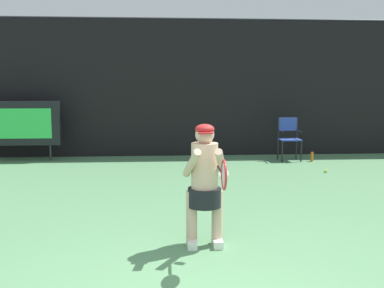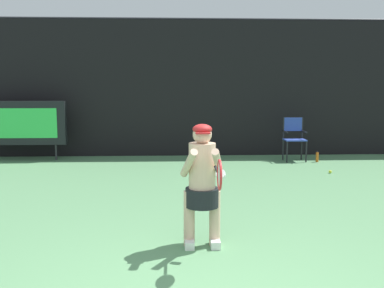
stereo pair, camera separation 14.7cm
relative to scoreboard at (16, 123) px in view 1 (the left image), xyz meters
name	(u,v)px [view 1 (the left image)]	position (x,y,z in m)	size (l,w,h in m)	color
backdrop_screen	(174,88)	(3.98, 0.64, 0.86)	(18.00, 0.12, 3.66)	black
scoreboard	(16,123)	(0.00, 0.00, 0.00)	(2.20, 0.21, 1.50)	black
umpire_chair	(289,136)	(6.85, -0.36, -0.33)	(0.52, 0.44, 1.08)	black
water_bottle	(312,157)	(7.38, -0.60, -0.82)	(0.07, 0.07, 0.27)	#D0611B
tennis_player	(205,181)	(4.14, -6.28, -0.17)	(0.53, 0.60, 1.44)	white
tennis_racket	(224,174)	(4.26, -6.95, 0.04)	(0.03, 0.60, 0.31)	black
tennis_ball_loose	(326,171)	(7.20, -2.04, -0.91)	(0.07, 0.07, 0.07)	#CCDB3D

